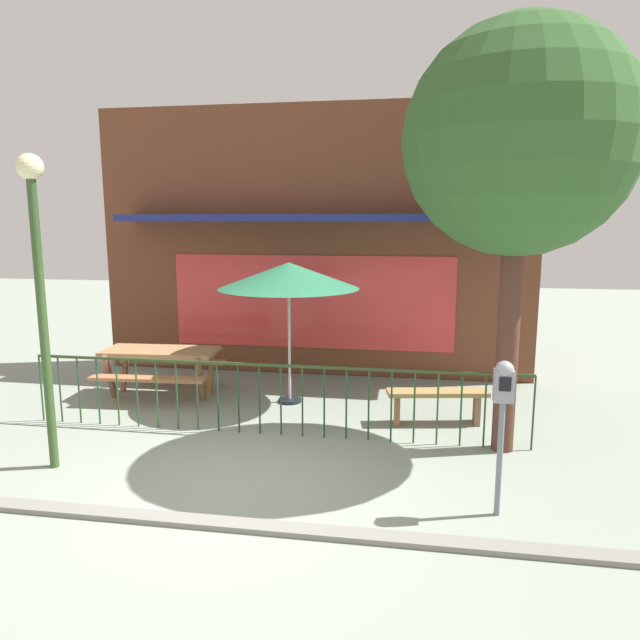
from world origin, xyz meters
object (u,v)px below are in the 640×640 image
at_px(picnic_table_left, 161,359).
at_px(patio_bench, 437,399).
at_px(street_lamp, 38,265).
at_px(parking_meter_near, 503,397).
at_px(street_tree, 519,142).
at_px(patio_umbrella, 289,276).

distance_m(picnic_table_left, patio_bench, 4.41).
xyz_separation_m(picnic_table_left, street_lamp, (-0.06, -2.78, 1.72)).
distance_m(patio_bench, parking_meter_near, 2.67).
height_order(picnic_table_left, parking_meter_near, parking_meter_near).
relative_size(picnic_table_left, street_lamp, 0.53).
height_order(patio_bench, street_tree, street_tree).
relative_size(picnic_table_left, patio_bench, 1.31).
bearing_deg(parking_meter_near, street_tree, 80.29).
relative_size(patio_bench, street_tree, 0.28).
distance_m(patio_bench, street_lamp, 5.31).
xyz_separation_m(picnic_table_left, patio_bench, (4.36, -0.60, -0.26)).
bearing_deg(picnic_table_left, street_lamp, -91.20).
bearing_deg(patio_bench, patio_umbrella, 164.46).
bearing_deg(street_lamp, picnic_table_left, 88.80).
bearing_deg(parking_meter_near, patio_bench, 100.90).
height_order(patio_bench, street_lamp, street_lamp).
distance_m(patio_umbrella, parking_meter_near, 4.22).
xyz_separation_m(street_tree, street_lamp, (-5.19, -1.37, -1.37)).
bearing_deg(patio_bench, picnic_table_left, 172.15).
bearing_deg(street_tree, patio_umbrella, 154.57).
xyz_separation_m(patio_umbrella, parking_meter_near, (2.73, -3.12, -0.80)).
relative_size(patio_umbrella, street_tree, 0.43).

